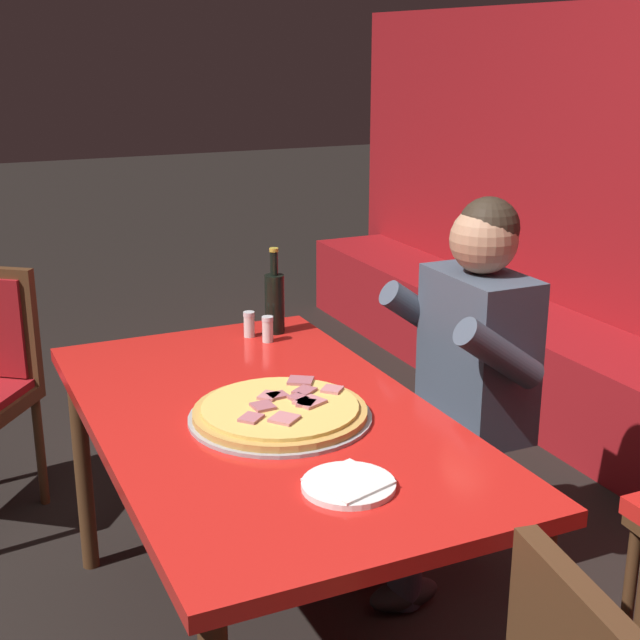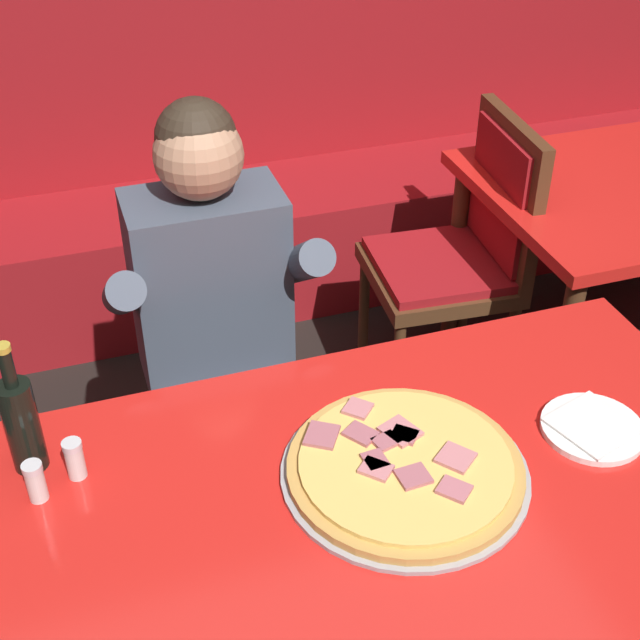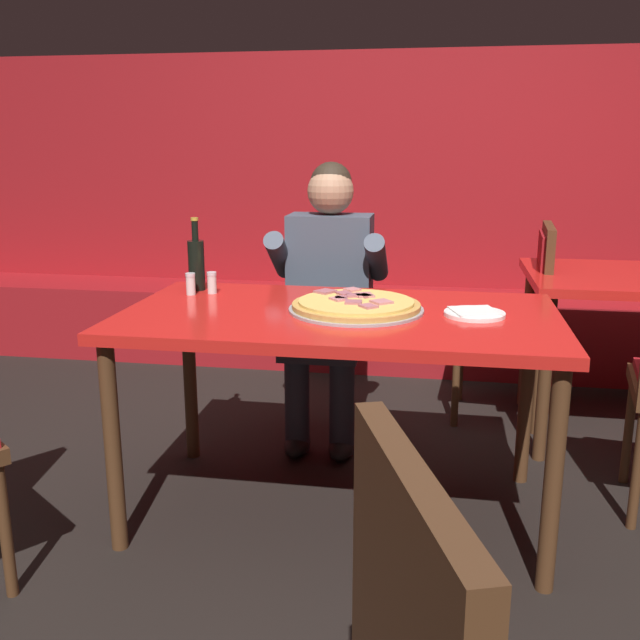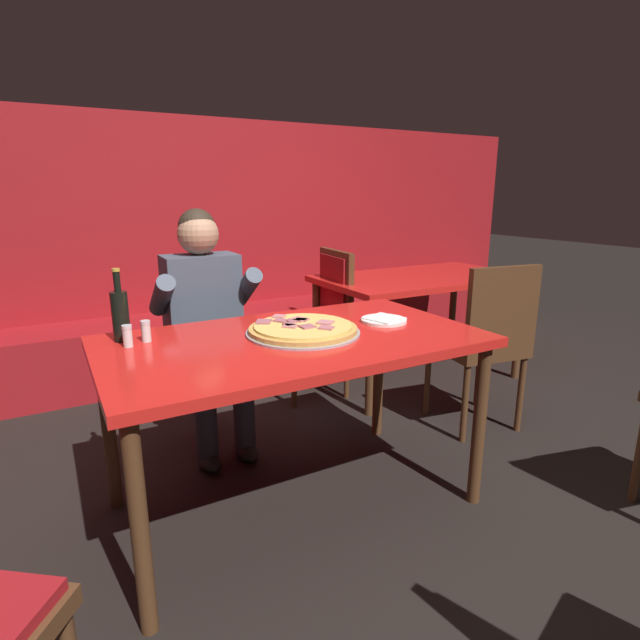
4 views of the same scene
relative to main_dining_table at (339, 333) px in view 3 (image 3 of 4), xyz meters
name	(u,v)px [view 3 (image 3 of 4)]	position (x,y,z in m)	size (l,w,h in m)	color
ground_plane	(338,511)	(0.00, 0.00, -0.70)	(24.00, 24.00, 0.00)	black
booth_wall_panel	(388,208)	(0.00, 2.18, 0.25)	(6.80, 0.16, 1.90)	maroon
booth_bench	(381,329)	(0.00, 1.86, -0.47)	(6.46, 0.48, 0.46)	maroon
main_dining_table	(339,333)	(0.00, 0.00, 0.00)	(1.53, 0.87, 0.78)	#4C2D19
pizza	(356,306)	(0.06, 0.03, 0.10)	(0.48, 0.48, 0.05)	#9E9EA3
plate_white_paper	(474,313)	(0.47, 0.02, 0.09)	(0.21, 0.21, 0.02)	white
beer_bottle	(196,263)	(-0.62, 0.28, 0.19)	(0.07, 0.07, 0.29)	black
shaker_oregano	(191,285)	(-0.62, 0.19, 0.12)	(0.04, 0.04, 0.09)	silver
shaker_parmesan	(212,284)	(-0.54, 0.23, 0.12)	(0.04, 0.04, 0.09)	silver
diner_seated_blue_shirt	(327,290)	(-0.16, 0.70, 0.01)	(0.53, 0.53, 1.27)	black
dining_chair_near_left	(517,308)	(0.73, 1.09, -0.13)	(0.47, 0.47, 0.98)	#4C2D19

